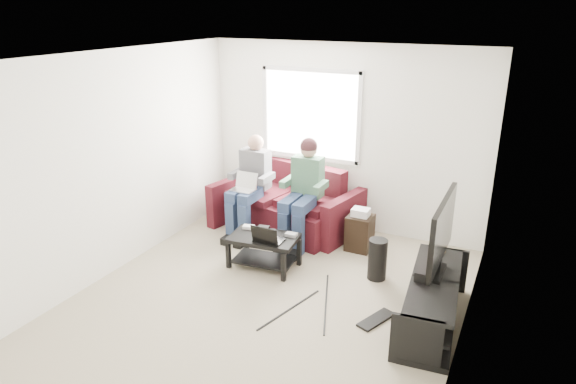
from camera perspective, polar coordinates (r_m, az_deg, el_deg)
The scene contains 26 objects.
floor at distance 5.79m, azimuth -2.14°, elevation -11.76°, with size 4.50×4.50×0.00m, color tan.
ceiling at distance 4.94m, azimuth -2.54°, elevation 14.77°, with size 4.50×4.50×0.00m, color white.
wall_back at distance 7.20m, azimuth 6.19°, elevation 5.86°, with size 4.50×4.50×0.00m, color white.
wall_front at distance 3.59m, azimuth -19.80°, elevation -10.54°, with size 4.50×4.50×0.00m, color white.
wall_left at distance 6.38m, azimuth -18.40°, elevation 3.06°, with size 4.50×4.50×0.00m, color white.
wall_right at distance 4.68m, azimuth 19.83°, elevation -3.20°, with size 4.50×4.50×0.00m, color white.
window at distance 7.30m, azimuth 2.50°, elevation 8.57°, with size 1.48×0.04×1.28m.
sofa at distance 7.37m, azimuth -0.09°, elevation -1.60°, with size 2.12×1.24×0.91m.
person_left at distance 7.10m, azimuth -4.24°, elevation 1.20°, with size 0.40×0.70×1.38m.
person_right at distance 6.75m, azimuth 1.72°, elevation 0.78°, with size 0.40×0.71×1.42m.
laptop_silver at distance 6.96m, azimuth -4.97°, elevation 0.67°, with size 0.32×0.22×0.24m, color silver, non-canonical shape.
coffee_table at distance 6.31m, azimuth -2.70°, elevation -5.83°, with size 0.86×0.58×0.41m.
laptop_black at distance 6.10m, azimuth -2.11°, elevation -4.41°, with size 0.34×0.24×0.24m, color black, non-canonical shape.
controller_a at distance 6.48m, azimuth -4.40°, elevation -3.90°, with size 0.14×0.09×0.04m, color silver.
controller_b at distance 6.45m, azimuth -2.74°, elevation -4.00°, with size 0.14×0.09×0.04m, color black.
controller_c at distance 6.25m, azimuth 0.36°, elevation -4.76°, with size 0.14×0.09×0.04m, color gray.
tv_stand at distance 5.48m, azimuth 15.76°, elevation -11.84°, with size 0.61×1.58×0.51m.
tv at distance 5.23m, azimuth 16.70°, elevation -4.36°, with size 0.12×1.10×0.81m.
soundbar at distance 5.42m, azimuth 15.04°, elevation -8.10°, with size 0.12×0.50×0.10m, color black.
drink_cup at distance 5.88m, azimuth 16.78°, elevation -5.87°, with size 0.08×0.08×0.12m, color olive.
console_white at distance 5.11m, azimuth 14.95°, elevation -13.37°, with size 0.30×0.22×0.06m, color silver.
console_grey at distance 5.70m, azimuth 16.42°, elevation -9.65°, with size 0.34×0.26×0.08m, color gray.
console_black at distance 5.40m, azimuth 15.73°, elevation -11.41°, with size 0.38×0.30×0.07m, color black.
subwoofer at distance 6.15m, azimuth 9.91°, elevation -7.38°, with size 0.22×0.22×0.50m, color black.
keyboard_floor at distance 5.51m, azimuth 9.76°, elevation -13.79°, with size 0.15×0.46×0.03m, color black.
end_table at distance 6.82m, azimuth 7.98°, elevation -4.32°, with size 0.32×0.32×0.58m.
Camera 1 is at (2.34, -4.33, 3.06)m, focal length 32.00 mm.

